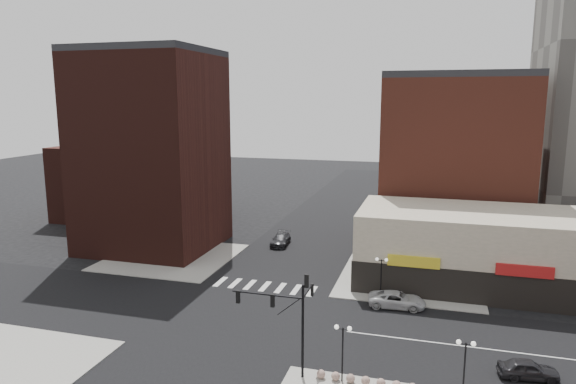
% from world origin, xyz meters
% --- Properties ---
extents(ground, '(240.00, 240.00, 0.00)m').
position_xyz_m(ground, '(0.00, 0.00, 0.00)').
color(ground, black).
rests_on(ground, ground).
extents(road_ew, '(200.00, 14.00, 0.02)m').
position_xyz_m(road_ew, '(0.00, 0.00, 0.01)').
color(road_ew, black).
rests_on(road_ew, ground).
extents(road_ns, '(14.00, 200.00, 0.02)m').
position_xyz_m(road_ns, '(0.00, 0.00, 0.01)').
color(road_ns, black).
rests_on(road_ns, ground).
extents(sidewalk_nw, '(15.00, 15.00, 0.12)m').
position_xyz_m(sidewalk_nw, '(-14.50, 14.50, 0.06)').
color(sidewalk_nw, gray).
rests_on(sidewalk_nw, ground).
extents(sidewalk_ne, '(15.00, 15.00, 0.12)m').
position_xyz_m(sidewalk_ne, '(14.50, 14.50, 0.06)').
color(sidewalk_ne, gray).
rests_on(sidewalk_ne, ground).
extents(building_nw, '(16.00, 15.00, 25.00)m').
position_xyz_m(building_nw, '(-19.00, 18.50, 12.50)').
color(building_nw, '#341510').
rests_on(building_nw, ground).
extents(building_nw_low, '(20.00, 18.00, 12.00)m').
position_xyz_m(building_nw_low, '(-32.00, 34.00, 6.00)').
color(building_nw_low, '#341510').
rests_on(building_nw_low, ground).
extents(building_ne_midrise, '(18.00, 15.00, 22.00)m').
position_xyz_m(building_ne_midrise, '(19.00, 29.50, 11.00)').
color(building_ne_midrise, brown).
rests_on(building_ne_midrise, ground).
extents(building_ne_row, '(24.20, 12.20, 8.00)m').
position_xyz_m(building_ne_row, '(21.00, 15.00, 3.30)').
color(building_ne_row, beige).
rests_on(building_ne_row, ground).
extents(traffic_signal, '(5.59, 3.09, 7.77)m').
position_xyz_m(traffic_signal, '(7.24, -7.83, 4.96)').
color(traffic_signal, black).
rests_on(traffic_signal, ground).
extents(street_lamp_se_a, '(1.22, 0.32, 4.16)m').
position_xyz_m(street_lamp_se_a, '(11.00, -8.00, 3.29)').
color(street_lamp_se_a, black).
rests_on(street_lamp_se_a, sidewalk_se).
extents(street_lamp_se_b, '(1.22, 0.32, 4.16)m').
position_xyz_m(street_lamp_se_b, '(19.00, -8.00, 3.29)').
color(street_lamp_se_b, black).
rests_on(street_lamp_se_b, sidewalk_se).
extents(street_lamp_ne, '(1.22, 0.32, 4.16)m').
position_xyz_m(street_lamp_ne, '(12.00, 8.00, 3.29)').
color(street_lamp_ne, black).
rests_on(street_lamp_ne, sidewalk_ne).
extents(bollard_row, '(10.07, 0.62, 0.62)m').
position_xyz_m(bollard_row, '(14.23, -8.00, 0.43)').
color(bollard_row, gray).
rests_on(bollard_row, sidewalk_se).
extents(white_suv, '(5.50, 2.79, 1.49)m').
position_xyz_m(white_suv, '(13.70, 6.50, 0.75)').
color(white_suv, silver).
rests_on(white_suv, ground).
extents(dark_sedan_east, '(4.29, 2.19, 1.40)m').
position_xyz_m(dark_sedan_east, '(23.59, -3.78, 0.70)').
color(dark_sedan_east, black).
rests_on(dark_sedan_east, ground).
extents(dark_sedan_north, '(2.56, 5.40, 1.52)m').
position_xyz_m(dark_sedan_north, '(-3.01, 23.56, 0.76)').
color(dark_sedan_north, black).
rests_on(dark_sedan_north, ground).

